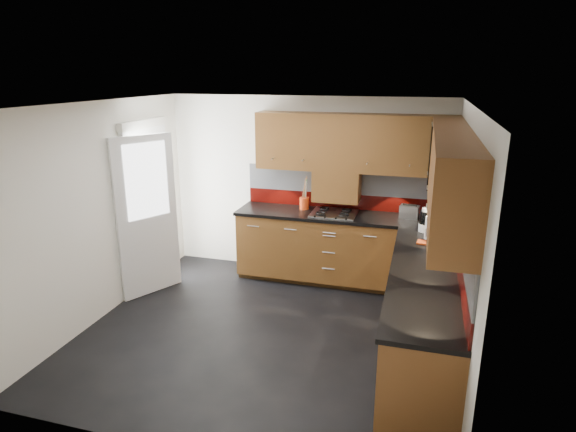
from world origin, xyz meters
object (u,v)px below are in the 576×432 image
(utensil_pot, at_px, (304,202))
(toaster, at_px, (409,212))
(food_processor, at_px, (426,221))
(gas_hob, at_px, (334,213))

(utensil_pot, bearing_deg, toaster, -2.13)
(utensil_pot, distance_m, food_processor, 1.65)
(utensil_pot, xyz_separation_m, food_processor, (1.56, -0.54, 0.03))
(gas_hob, bearing_deg, toaster, 5.86)
(gas_hob, xyz_separation_m, food_processor, (1.14, -0.39, 0.11))
(gas_hob, height_order, toaster, toaster)
(gas_hob, bearing_deg, food_processor, -18.86)
(gas_hob, bearing_deg, utensil_pot, 160.94)
(gas_hob, height_order, utensil_pot, utensil_pot)
(utensil_pot, bearing_deg, food_processor, -18.91)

